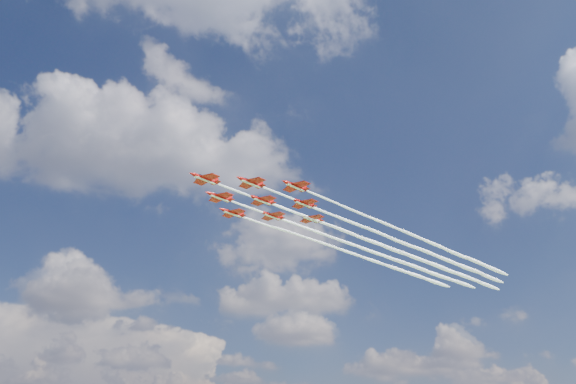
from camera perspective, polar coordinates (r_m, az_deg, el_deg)
The scene contains 9 objects.
jet_lead at distance 197.09m, azimuth 7.61°, elevation -4.66°, with size 116.24×83.97×2.42m.
jet_row2_port at distance 201.26m, azimuth 11.00°, elevation -4.84°, with size 116.24×83.97×2.42m.
jet_row2_starb at distance 208.86m, azimuth 7.92°, elevation -5.78°, with size 116.24×83.97×2.42m.
jet_row3_port at distance 206.09m, azimuth 14.25°, elevation -5.00°, with size 116.24×83.97×2.42m.
jet_row3_centre at distance 213.08m, azimuth 11.13°, elevation -5.93°, with size 116.24×83.97×2.42m.
jet_row3_starb at distance 220.71m, azimuth 8.20°, elevation -6.79°, with size 116.24×83.97×2.42m.
jet_row4_port at distance 217.94m, azimuth 14.20°, elevation -6.06°, with size 116.24×83.97×2.42m.
jet_row4_starb at distance 224.98m, azimuth 11.24°, elevation -6.91°, with size 116.24×83.97×2.42m.
jet_tail at distance 229.85m, azimuth 14.15°, elevation -7.01°, with size 116.24×83.97×2.42m.
Camera 1 is at (-13.52, -152.79, 16.34)m, focal length 35.00 mm.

